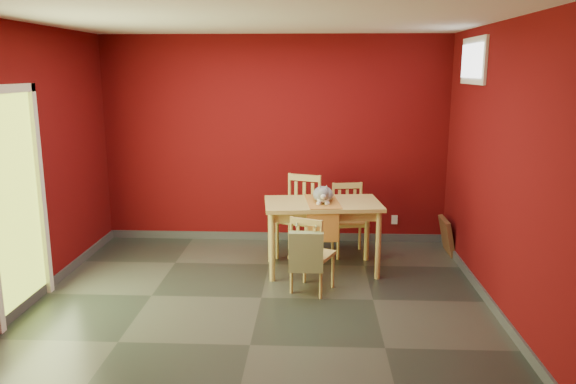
{
  "coord_description": "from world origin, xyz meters",
  "views": [
    {
      "loc": [
        0.52,
        -5.29,
        2.26
      ],
      "look_at": [
        0.25,
        0.45,
        1.0
      ],
      "focal_mm": 35.0,
      "sensor_mm": 36.0,
      "label": 1
    }
  ],
  "objects_px": {
    "tote_bag": "(306,252)",
    "picture_frame": "(447,236)",
    "dining_table": "(322,211)",
    "chair_far_left": "(300,215)",
    "chair_far_right": "(349,219)",
    "chair_near": "(311,253)",
    "cat": "(323,191)"
  },
  "relations": [
    {
      "from": "tote_bag",
      "to": "cat",
      "type": "xyz_separation_m",
      "value": [
        0.17,
        0.86,
        0.43
      ]
    },
    {
      "from": "dining_table",
      "to": "picture_frame",
      "type": "xyz_separation_m",
      "value": [
        1.57,
        0.69,
        -0.48
      ]
    },
    {
      "from": "dining_table",
      "to": "chair_far_left",
      "type": "relative_size",
      "value": 1.37
    },
    {
      "from": "chair_near",
      "to": "cat",
      "type": "relative_size",
      "value": 1.72
    },
    {
      "from": "chair_far_right",
      "to": "chair_near",
      "type": "relative_size",
      "value": 1.08
    },
    {
      "from": "tote_bag",
      "to": "picture_frame",
      "type": "distance_m",
      "value": 2.33
    },
    {
      "from": "dining_table",
      "to": "picture_frame",
      "type": "height_order",
      "value": "dining_table"
    },
    {
      "from": "dining_table",
      "to": "cat",
      "type": "distance_m",
      "value": 0.22
    },
    {
      "from": "tote_bag",
      "to": "picture_frame",
      "type": "height_order",
      "value": "tote_bag"
    },
    {
      "from": "chair_near",
      "to": "picture_frame",
      "type": "distance_m",
      "value": 2.17
    },
    {
      "from": "picture_frame",
      "to": "tote_bag",
      "type": "bearing_deg",
      "value": -138.59
    },
    {
      "from": "cat",
      "to": "chair_near",
      "type": "bearing_deg",
      "value": -122.04
    },
    {
      "from": "dining_table",
      "to": "tote_bag",
      "type": "distance_m",
      "value": 0.89
    },
    {
      "from": "chair_near",
      "to": "chair_far_left",
      "type": "bearing_deg",
      "value": 97.03
    },
    {
      "from": "chair_far_right",
      "to": "cat",
      "type": "distance_m",
      "value": 0.83
    },
    {
      "from": "chair_near",
      "to": "chair_far_right",
      "type": "bearing_deg",
      "value": 69.98
    },
    {
      "from": "dining_table",
      "to": "chair_far_left",
      "type": "xyz_separation_m",
      "value": [
        -0.27,
        0.53,
        -0.2
      ]
    },
    {
      "from": "chair_far_right",
      "to": "cat",
      "type": "bearing_deg",
      "value": -119.42
    },
    {
      "from": "cat",
      "to": "dining_table",
      "type": "bearing_deg",
      "value": -123.61
    },
    {
      "from": "chair_far_left",
      "to": "tote_bag",
      "type": "xyz_separation_m",
      "value": [
        0.1,
        -1.38,
        -0.01
      ]
    },
    {
      "from": "chair_near",
      "to": "picture_frame",
      "type": "height_order",
      "value": "chair_near"
    },
    {
      "from": "chair_far_right",
      "to": "picture_frame",
      "type": "relative_size",
      "value": 1.97
    },
    {
      "from": "chair_near",
      "to": "picture_frame",
      "type": "relative_size",
      "value": 1.83
    },
    {
      "from": "tote_bag",
      "to": "picture_frame",
      "type": "xyz_separation_m",
      "value": [
        1.74,
        1.53,
        -0.27
      ]
    },
    {
      "from": "chair_far_right",
      "to": "tote_bag",
      "type": "bearing_deg",
      "value": -109.28
    },
    {
      "from": "dining_table",
      "to": "picture_frame",
      "type": "bearing_deg",
      "value": 23.65
    },
    {
      "from": "chair_far_left",
      "to": "tote_bag",
      "type": "height_order",
      "value": "chair_far_left"
    },
    {
      "from": "dining_table",
      "to": "chair_near",
      "type": "bearing_deg",
      "value": -100.53
    },
    {
      "from": "picture_frame",
      "to": "chair_far_left",
      "type": "bearing_deg",
      "value": -175.2
    },
    {
      "from": "chair_far_right",
      "to": "chair_near",
      "type": "distance_m",
      "value": 1.35
    },
    {
      "from": "dining_table",
      "to": "chair_near",
      "type": "distance_m",
      "value": 0.72
    },
    {
      "from": "chair_near",
      "to": "picture_frame",
      "type": "xyz_separation_m",
      "value": [
        1.69,
        1.34,
        -0.19
      ]
    }
  ]
}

